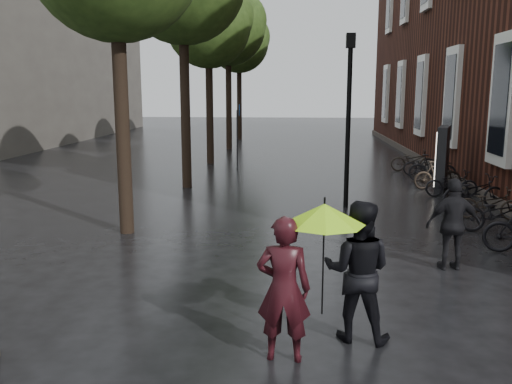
# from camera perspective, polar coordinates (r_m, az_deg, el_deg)

# --- Properties ---
(street_trees) EXTENTS (4.33, 34.03, 8.91)m
(street_trees) POSITION_cam_1_polar(r_m,az_deg,el_deg) (21.42, -6.30, 18.90)
(street_trees) COLOR black
(street_trees) RESTS_ON ground
(person_burgundy) EXTENTS (0.68, 0.46, 1.82)m
(person_burgundy) POSITION_cam_1_polar(r_m,az_deg,el_deg) (6.65, 2.93, -10.16)
(person_burgundy) COLOR black
(person_burgundy) RESTS_ON ground
(person_black) EXTENTS (1.04, 0.89, 1.88)m
(person_black) POSITION_cam_1_polar(r_m,az_deg,el_deg) (7.28, 10.65, -8.16)
(person_black) COLOR black
(person_black) RESTS_ON ground
(lime_umbrella) EXTENTS (1.01, 1.01, 1.50)m
(lime_umbrella) POSITION_cam_1_polar(r_m,az_deg,el_deg) (6.61, 7.20, -2.33)
(lime_umbrella) COLOR black
(lime_umbrella) RESTS_ON ground
(pedestrian_walking) EXTENTS (1.04, 0.53, 1.70)m
(pedestrian_walking) POSITION_cam_1_polar(r_m,az_deg,el_deg) (10.55, 20.06, -3.22)
(pedestrian_walking) COLOR black
(pedestrian_walking) RESTS_ON ground
(parked_bicycles) EXTENTS (2.12, 13.38, 1.02)m
(parked_bicycles) POSITION_cam_1_polar(r_m,az_deg,el_deg) (16.82, 20.84, 0.40)
(parked_bicycles) COLOR black
(parked_bicycles) RESTS_ON ground
(ad_lightbox) EXTENTS (0.32, 1.41, 2.12)m
(ad_lightbox) POSITION_cam_1_polar(r_m,az_deg,el_deg) (18.42, 19.00, 3.26)
(ad_lightbox) COLOR black
(ad_lightbox) RESTS_ON ground
(lamp_post) EXTENTS (0.24, 0.24, 4.76)m
(lamp_post) POSITION_cam_1_polar(r_m,az_deg,el_deg) (15.22, 9.75, 9.14)
(lamp_post) COLOR black
(lamp_post) RESTS_ON ground
(cycle_sign) EXTENTS (0.14, 0.48, 2.66)m
(cycle_sign) POSITION_cam_1_polar(r_m,az_deg,el_deg) (22.87, -1.89, 6.94)
(cycle_sign) COLOR #262628
(cycle_sign) RESTS_ON ground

